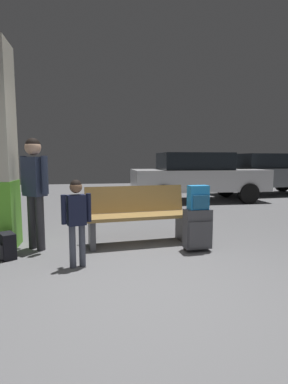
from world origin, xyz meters
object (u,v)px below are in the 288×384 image
at_px(child, 76,214).
at_px(parked_car_near, 197,175).
at_px(bench, 138,215).
at_px(backpack_bright, 198,198).
at_px(backpack_dark_floor, 7,246).
at_px(adult, 34,182).
at_px(suitcase, 198,229).
at_px(parked_car_side, 267,173).

relative_size(child, parked_car_near, 0.26).
distance_m(child, parked_car_near, 6.20).
bearing_deg(bench, child, -134.63).
xyz_separation_m(backpack_bright, backpack_dark_floor, (-2.60, 0.14, -0.60)).
distance_m(bench, adult, 1.61).
bearing_deg(child, suitcase, 11.59).
height_order(backpack_bright, parked_car_near, parked_car_near).
height_order(suitcase, child, child).
relative_size(suitcase, adult, 0.37).
bearing_deg(adult, bench, 2.55).
bearing_deg(backpack_dark_floor, child, -26.89).
height_order(child, adult, adult).
xyz_separation_m(backpack_bright, parked_car_side, (4.89, 5.92, 0.03)).
bearing_deg(backpack_bright, suitcase, 110.89).
distance_m(suitcase, parked_car_side, 7.69).
relative_size(backpack_bright, adult, 0.21).
bearing_deg(parked_car_side, suitcase, -129.54).
height_order(bench, parked_car_near, parked_car_near).
xyz_separation_m(backpack_bright, parked_car_near, (1.76, 4.83, 0.03)).
xyz_separation_m(backpack_bright, child, (-1.66, -0.34, -0.11)).
relative_size(suitcase, child, 0.56).
xyz_separation_m(adult, backpack_dark_floor, (-0.31, -0.35, -0.83)).
bearing_deg(suitcase, backpack_dark_floor, 177.03).
bearing_deg(child, backpack_dark_floor, 153.11).
height_order(child, backpack_dark_floor, child).
height_order(parked_car_side, parked_car_near, same).
xyz_separation_m(suitcase, parked_car_near, (1.76, 4.83, 0.48)).
bearing_deg(child, parked_car_side, 43.70).
distance_m(child, parked_car_side, 9.06).
bearing_deg(suitcase, backpack_bright, -69.11).
distance_m(suitcase, adult, 2.44).
bearing_deg(parked_car_side, adult, -142.86).
distance_m(child, adult, 1.09).
bearing_deg(backpack_bright, parked_car_near, 69.97).
xyz_separation_m(bench, child, (-0.88, -0.89, 0.22)).
relative_size(suitcase, parked_car_side, 0.14).
distance_m(parked_car_side, parked_car_near, 3.31).
distance_m(bench, child, 1.27).
relative_size(backpack_dark_floor, parked_car_side, 0.08).
bearing_deg(adult, backpack_dark_floor, -131.93).
xyz_separation_m(backpack_bright, adult, (-2.29, 0.49, 0.22)).
height_order(suitcase, backpack_dark_floor, suitcase).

